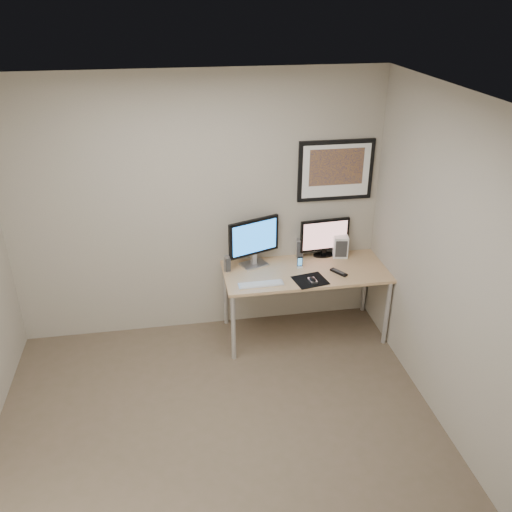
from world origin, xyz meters
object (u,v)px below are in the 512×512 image
object	(u,v)px
speaker_right	(300,248)
phone_dock	(300,262)
framed_art	(336,170)
monitor_tv	(325,237)
keyboard	(261,284)
speaker_left	(227,264)
fan_unit	(340,247)
monitor_large	(254,240)
desk	(305,276)

from	to	relation	value
speaker_right	phone_dock	size ratio (longest dim) A/B	1.73
framed_art	monitor_tv	distance (m)	0.68
monitor_tv	phone_dock	bearing A→B (deg)	-149.83
phone_dock	keyboard	distance (m)	0.52
speaker_left	fan_unit	size ratio (longest dim) A/B	0.74
monitor_tv	fan_unit	size ratio (longest dim) A/B	2.29
speaker_right	fan_unit	world-z (taller)	fan_unit
framed_art	monitor_tv	world-z (taller)	framed_art
framed_art	monitor_large	world-z (taller)	framed_art
speaker_left	desk	bearing A→B (deg)	-19.16
framed_art	desk	bearing A→B (deg)	-136.54
monitor_tv	phone_dock	xyz separation A→B (m)	(-0.30, -0.21, -0.16)
speaker_right	keyboard	bearing A→B (deg)	-120.77
speaker_left	speaker_right	xyz separation A→B (m)	(0.77, 0.19, 0.02)
monitor_tv	keyboard	xyz separation A→B (m)	(-0.74, -0.49, -0.21)
framed_art	phone_dock	world-z (taller)	framed_art
monitor_large	keyboard	xyz separation A→B (m)	(0.00, -0.40, -0.27)
monitor_large	speaker_right	size ratio (longest dim) A/B	2.60
phone_dock	keyboard	world-z (taller)	phone_dock
monitor_tv	fan_unit	distance (m)	0.20
framed_art	monitor_large	size ratio (longest dim) A/B	1.45
framed_art	speaker_right	world-z (taller)	framed_art
desk	phone_dock	size ratio (longest dim) A/B	13.93
framed_art	speaker_right	xyz separation A→B (m)	(-0.34, -0.03, -0.79)
desk	speaker_left	bearing A→B (deg)	171.93
monitor_large	desk	bearing A→B (deg)	-42.53
speaker_left	fan_unit	world-z (taller)	fan_unit
monitor_large	phone_dock	distance (m)	0.50
speaker_right	framed_art	bearing A→B (deg)	18.94
desk	monitor_large	world-z (taller)	monitor_large
desk	speaker_right	distance (m)	0.34
speaker_left	keyboard	xyz separation A→B (m)	(0.28, -0.32, -0.08)
monitor_tv	fan_unit	world-z (taller)	monitor_tv
desk	speaker_right	size ratio (longest dim) A/B	8.04
monitor_large	keyboard	distance (m)	0.48
speaker_left	monitor_large	bearing A→B (deg)	5.61
framed_art	monitor_tv	xyz separation A→B (m)	(-0.09, -0.05, -0.68)
framed_art	speaker_right	bearing A→B (deg)	-174.41
speaker_right	phone_dock	distance (m)	0.24
monitor_tv	speaker_left	xyz separation A→B (m)	(-1.02, -0.17, -0.13)
speaker_left	monitor_tv	bearing A→B (deg)	-1.51
framed_art	phone_dock	xyz separation A→B (m)	(-0.39, -0.26, -0.83)
monitor_tv	speaker_left	bearing A→B (deg)	-174.84
monitor_tv	fan_unit	bearing A→B (deg)	-21.07
framed_art	monitor_large	bearing A→B (deg)	-170.33
keyboard	fan_unit	bearing A→B (deg)	24.95
desk	monitor_tv	size ratio (longest dim) A/B	3.11
speaker_left	speaker_right	bearing A→B (deg)	2.86
framed_art	keyboard	distance (m)	1.33
framed_art	monitor_large	distance (m)	1.04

